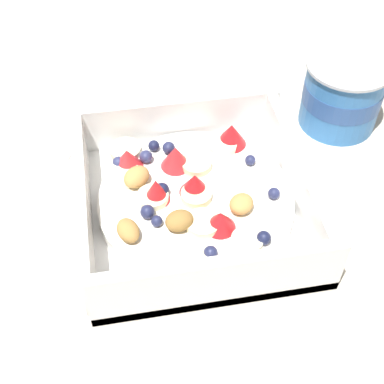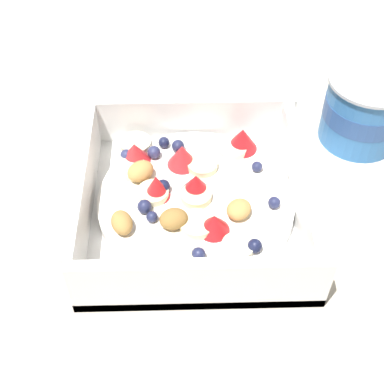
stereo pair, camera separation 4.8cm
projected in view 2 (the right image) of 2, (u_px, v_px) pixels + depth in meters
name	position (u px, v px, depth m)	size (l,w,h in m)	color
ground_plane	(195.00, 198.00, 0.51)	(2.40, 2.40, 0.00)	beige
fruit_bowl	(191.00, 199.00, 0.49)	(0.20, 0.20, 0.06)	white
spoon	(54.00, 171.00, 0.53)	(0.10, 0.16, 0.01)	silver
yogurt_cup	(365.00, 109.00, 0.54)	(0.09, 0.09, 0.07)	#3370B7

